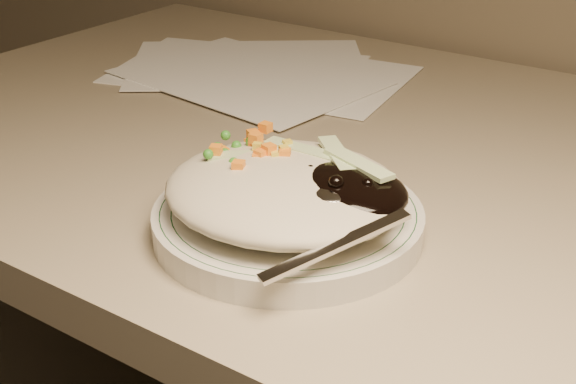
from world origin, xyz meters
The scene contains 5 objects.
desk centered at (0.00, 1.38, 0.54)m, with size 1.40×0.70×0.74m.
plate centered at (-0.09, 1.19, 0.75)m, with size 0.22×0.22×0.02m, color silver.
plate_rim centered at (-0.09, 1.19, 0.76)m, with size 0.20×0.20×0.00m.
meal centered at (-0.09, 1.19, 0.78)m, with size 0.21×0.19×0.05m.
papers centered at (-0.37, 1.51, 0.74)m, with size 0.41×0.35×0.00m.
Camera 1 is at (0.23, 0.73, 1.06)m, focal length 50.00 mm.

